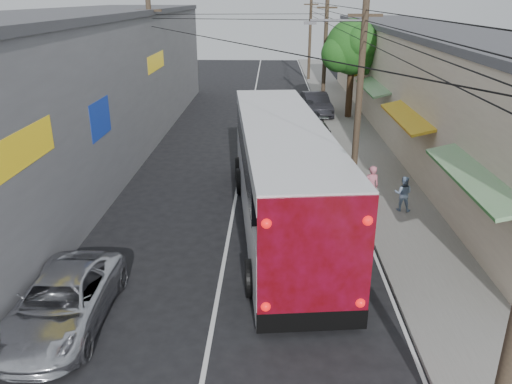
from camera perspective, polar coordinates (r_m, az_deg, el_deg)
sidewalk at (r=29.85m, az=11.48°, el=5.78°), size 3.00×80.00×0.12m
building_right at (r=32.17m, az=19.39°, el=11.78°), size 7.09×40.00×6.25m
building_left at (r=28.48m, az=-19.13°, el=11.72°), size 7.20×36.00×7.25m
utility_poles at (r=28.98m, az=5.20°, el=13.88°), size 11.80×45.28×8.00m
street_tree at (r=34.95m, az=11.08°, el=15.77°), size 4.40×4.00×6.60m
coach_bus at (r=17.93m, az=2.93°, el=2.16°), size 4.11×13.51×3.84m
jeepney at (r=13.86m, az=-21.28°, el=-11.66°), size 2.27×4.83×1.34m
parked_suv at (r=27.42m, az=6.64°, el=6.11°), size 2.33×5.05×1.43m
parked_car_mid at (r=35.18m, az=5.61°, el=9.50°), size 1.98×4.12×1.36m
parked_car_far at (r=36.20m, az=6.80°, el=9.96°), size 2.27×4.95×1.57m
pedestrian_near at (r=20.02m, az=13.01°, el=0.62°), size 0.68×0.50×1.70m
pedestrian_far at (r=20.05m, az=16.46°, el=-0.16°), size 0.80×0.70×1.39m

